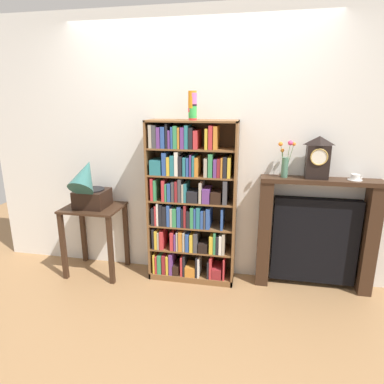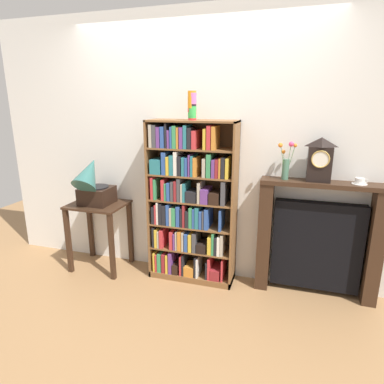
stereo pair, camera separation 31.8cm
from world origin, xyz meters
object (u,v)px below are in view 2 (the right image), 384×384
object	(u,v)px
bookshelf	(189,205)
teacup_with_saucer	(360,182)
cup_stack	(192,106)
side_table_left	(99,220)
mantel_clock	(320,160)
gramophone	(93,183)
flower_vase	(286,163)
fireplace_mantel	(317,240)

from	to	relation	value
bookshelf	teacup_with_saucer	bearing A→B (deg)	1.90
cup_stack	side_table_left	bearing A→B (deg)	-177.38
mantel_clock	teacup_with_saucer	bearing A→B (deg)	0.46
side_table_left	gramophone	distance (m)	0.42
cup_stack	gramophone	distance (m)	1.28
mantel_clock	flower_vase	bearing A→B (deg)	179.61
cup_stack	mantel_clock	world-z (taller)	cup_stack
side_table_left	flower_vase	bearing A→B (deg)	3.82
bookshelf	flower_vase	bearing A→B (deg)	3.15
fireplace_mantel	flower_vase	bearing A→B (deg)	-176.80
fireplace_mantel	mantel_clock	world-z (taller)	mantel_clock
teacup_with_saucer	side_table_left	bearing A→B (deg)	-177.10
teacup_with_saucer	fireplace_mantel	bearing A→B (deg)	176.47
cup_stack	side_table_left	size ratio (longest dim) A/B	0.35
bookshelf	fireplace_mantel	size ratio (longest dim) A/B	1.47
bookshelf	mantel_clock	distance (m)	1.26
bookshelf	gramophone	xyz separation A→B (m)	(-0.98, -0.13, 0.18)
side_table_left	fireplace_mantel	xyz separation A→B (m)	(2.19, 0.14, -0.01)
fireplace_mantel	teacup_with_saucer	size ratio (longest dim) A/B	8.61
bookshelf	gramophone	bearing A→B (deg)	-172.24
gramophone	mantel_clock	bearing A→B (deg)	4.82
bookshelf	mantel_clock	bearing A→B (deg)	2.31
gramophone	mantel_clock	world-z (taller)	mantel_clock
cup_stack	flower_vase	xyz separation A→B (m)	(0.84, 0.08, -0.49)
bookshelf	cup_stack	size ratio (longest dim) A/B	6.27
side_table_left	fireplace_mantel	size ratio (longest dim) A/B	0.67
bookshelf	teacup_with_saucer	size ratio (longest dim) A/B	12.64
mantel_clock	flower_vase	world-z (taller)	mantel_clock
flower_vase	side_table_left	bearing A→B (deg)	-176.18
gramophone	mantel_clock	size ratio (longest dim) A/B	1.44
bookshelf	flower_vase	distance (m)	0.99
mantel_clock	flower_vase	size ratio (longest dim) A/B	1.13
mantel_clock	gramophone	bearing A→B (deg)	-175.18
bookshelf	flower_vase	size ratio (longest dim) A/B	4.73
bookshelf	fireplace_mantel	distance (m)	1.23
side_table_left	gramophone	bearing A→B (deg)	-90.00
fireplace_mantel	teacup_with_saucer	world-z (taller)	teacup_with_saucer
cup_stack	side_table_left	distance (m)	1.56
cup_stack	fireplace_mantel	xyz separation A→B (m)	(1.17, 0.10, -1.19)
flower_vase	teacup_with_saucer	world-z (taller)	flower_vase
cup_stack	mantel_clock	bearing A→B (deg)	3.88
side_table_left	fireplace_mantel	bearing A→B (deg)	3.73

